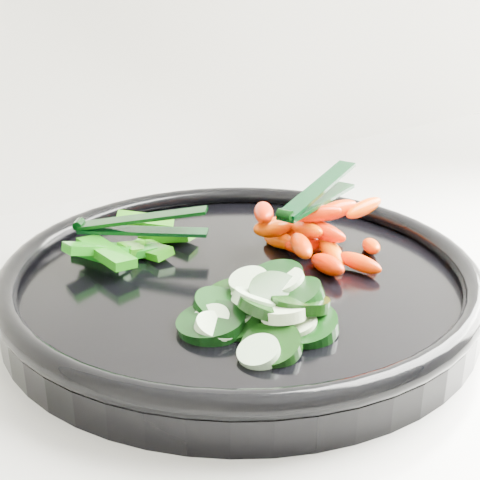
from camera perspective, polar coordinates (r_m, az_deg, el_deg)
veggie_tray at (r=0.53m, az=0.00°, el=-3.44°), size 0.39×0.39×0.04m
cucumber_pile at (r=0.46m, az=1.86°, el=-5.91°), size 0.12×0.12×0.04m
carrot_pile at (r=0.57m, az=5.97°, el=0.85°), size 0.12×0.16×0.05m
pepper_pile at (r=0.57m, az=-9.83°, el=-0.56°), size 0.12×0.10×0.03m
tong_carrot at (r=0.56m, az=6.53°, el=3.78°), size 0.11×0.05×0.02m
tong_pepper at (r=0.57m, az=-8.68°, el=1.31°), size 0.09×0.09×0.02m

